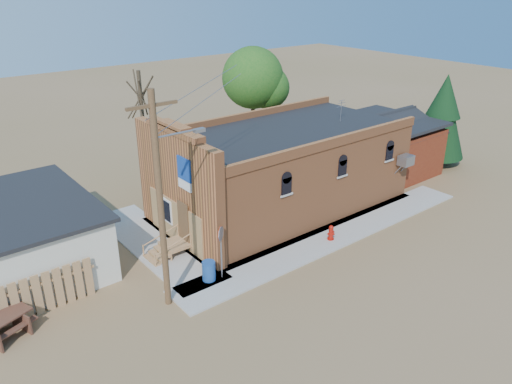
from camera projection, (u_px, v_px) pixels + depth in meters
ground at (326, 252)px, 24.72m from camera, size 120.00×120.00×0.00m
sidewalk_south at (334, 236)px, 26.21m from camera, size 19.00×2.20×0.08m
sidewalk_west at (155, 244)px, 25.41m from camera, size 2.60×10.00×0.08m
brick_bar at (280, 170)px, 28.68m from camera, size 16.40×7.97×6.30m
red_shed at (387, 139)px, 34.35m from camera, size 5.40×6.40×4.30m
wood_fence at (32, 297)px, 19.78m from camera, size 5.20×0.10×1.80m
utility_pole at (161, 199)px, 19.03m from camera, size 3.12×0.26×9.00m
tree_bare_near at (141, 96)px, 29.97m from camera, size 2.80×2.80×7.65m
tree_leafy at (253, 78)px, 35.49m from camera, size 4.40×4.40×8.15m
evergreen_tree at (443, 114)px, 34.98m from camera, size 3.60×3.60×6.50m
fire_hydrant at (331, 233)px, 25.64m from camera, size 0.45×0.43×0.80m
stop_sign at (221, 239)px, 21.79m from camera, size 0.57×0.49×2.56m
trash_barrel at (209, 271)px, 22.18m from camera, size 0.78×0.78×0.91m
picnic_table at (3, 324)px, 18.74m from camera, size 2.45×2.14×0.86m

